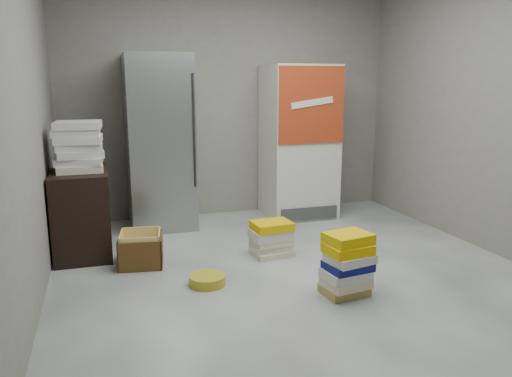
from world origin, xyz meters
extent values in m
plane|color=silver|center=(0.00, 0.00, 0.00)|extent=(5.00, 5.00, 0.00)
cube|color=gray|center=(0.00, 2.50, 1.40)|extent=(4.00, 0.04, 2.80)
cube|color=gray|center=(-2.00, 0.00, 1.40)|extent=(0.04, 5.00, 2.80)
cube|color=#AEB2B7|center=(-0.90, 2.13, 0.95)|extent=(0.70, 0.70, 1.90)
cylinder|color=#333333|center=(-0.58, 1.77, 1.10)|extent=(0.02, 0.02, 1.19)
cube|color=silver|center=(0.75, 2.13, 0.90)|extent=(0.80, 0.70, 1.80)
cube|color=#A93519|center=(0.75, 1.77, 1.35)|extent=(0.78, 0.02, 0.85)
cube|color=white|center=(0.75, 1.75, 1.38)|extent=(0.50, 0.01, 0.14)
cube|color=#3F3F3F|center=(0.75, 1.77, 0.10)|extent=(0.70, 0.02, 0.15)
cube|color=black|center=(-1.73, 1.40, 0.40)|extent=(0.50, 0.80, 0.80)
cube|color=white|center=(-1.72, 1.39, 0.83)|extent=(0.41, 0.41, 0.06)
cube|color=white|center=(-1.72, 1.40, 0.90)|extent=(0.43, 0.43, 0.06)
cube|color=white|center=(-1.71, 1.40, 0.96)|extent=(0.42, 0.42, 0.06)
cube|color=white|center=(-1.71, 1.41, 1.03)|extent=(0.40, 0.40, 0.06)
cube|color=white|center=(-1.71, 1.39, 1.09)|extent=(0.42, 0.42, 0.06)
cube|color=white|center=(-1.73, 1.40, 1.16)|extent=(0.42, 0.42, 0.06)
cube|color=white|center=(-1.71, 1.39, 1.22)|extent=(0.42, 0.42, 0.06)
cube|color=tan|center=(0.20, -0.18, 0.03)|extent=(0.35, 0.29, 0.07)
cube|color=beige|center=(0.21, -0.20, 0.10)|extent=(0.36, 0.31, 0.06)
cube|color=silver|center=(0.20, -0.21, 0.17)|extent=(0.35, 0.29, 0.07)
cube|color=navy|center=(0.21, -0.21, 0.24)|extent=(0.36, 0.30, 0.06)
cube|color=silver|center=(0.22, -0.21, 0.30)|extent=(0.37, 0.32, 0.07)
cube|color=#E3B607|center=(0.21, -0.20, 0.37)|extent=(0.36, 0.29, 0.07)
cube|color=#E3B607|center=(0.22, -0.18, 0.45)|extent=(0.37, 0.32, 0.08)
cube|color=beige|center=(-0.04, 0.82, 0.03)|extent=(0.39, 0.32, 0.05)
cube|color=silver|center=(-0.04, 0.84, 0.08)|extent=(0.36, 0.29, 0.06)
cube|color=beige|center=(-0.04, 0.83, 0.14)|extent=(0.38, 0.30, 0.05)
cube|color=silver|center=(-0.05, 0.82, 0.20)|extent=(0.38, 0.31, 0.09)
cube|color=#E3B607|center=(-0.04, 0.82, 0.29)|extent=(0.38, 0.31, 0.08)
cube|color=yellow|center=(-1.24, 0.93, 0.01)|extent=(0.40, 0.40, 0.01)
cube|color=brown|center=(-1.21, 1.11, 0.13)|extent=(0.37, 0.06, 0.27)
cube|color=brown|center=(-1.26, 0.74, 0.13)|extent=(0.37, 0.06, 0.27)
cube|color=brown|center=(-1.42, 0.95, 0.13)|extent=(0.06, 0.37, 0.27)
cube|color=brown|center=(-1.06, 0.90, 0.13)|extent=(0.06, 0.37, 0.27)
cube|color=yellow|center=(-1.21, 1.09, 0.15)|extent=(0.34, 0.06, 0.30)
cube|color=yellow|center=(-1.26, 0.76, 0.15)|extent=(0.34, 0.06, 0.30)
cube|color=yellow|center=(-1.40, 0.95, 0.15)|extent=(0.06, 0.34, 0.30)
cube|color=yellow|center=(-1.07, 0.90, 0.15)|extent=(0.06, 0.34, 0.30)
cylinder|color=gold|center=(-0.77, 0.31, 0.04)|extent=(0.32, 0.32, 0.08)
camera|label=1|loc=(-1.52, -3.41, 1.60)|focal=35.00mm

